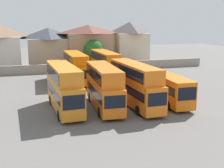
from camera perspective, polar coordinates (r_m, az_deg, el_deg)
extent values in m
plane|color=#605E5B|center=(51.69, -4.91, 1.01)|extent=(140.00, 140.00, 0.00)
cube|color=gray|center=(59.05, -6.54, 3.25)|extent=(56.00, 0.50, 1.80)
cube|color=orange|center=(33.01, -9.33, -1.98)|extent=(2.86, 10.24, 3.18)
cube|color=black|center=(28.07, -7.50, -3.62)|extent=(2.17, 0.17, 1.43)
cube|color=black|center=(32.92, -9.36, -1.34)|extent=(2.87, 9.43, 1.00)
cube|color=orange|center=(32.77, -9.55, 2.18)|extent=(2.79, 9.73, 1.61)
cube|color=black|center=(32.77, -9.55, 2.18)|extent=(2.86, 9.22, 1.13)
cylinder|color=black|center=(30.64, -6.10, -5.71)|extent=(0.34, 1.11, 1.10)
cylinder|color=black|center=(30.23, -10.30, -6.09)|extent=(0.34, 1.11, 1.10)
cylinder|color=black|center=(36.55, -8.39, -2.84)|extent=(0.34, 1.11, 1.10)
cylinder|color=black|center=(36.21, -11.91, -3.11)|extent=(0.34, 1.11, 1.10)
cube|color=orange|center=(33.59, -1.58, -1.83)|extent=(3.09, 10.43, 2.90)
cube|color=black|center=(28.63, 0.59, -3.57)|extent=(2.17, 0.21, 1.31)
cube|color=black|center=(33.50, -1.58, -1.25)|extent=(3.08, 9.61, 0.91)
cube|color=orange|center=(33.36, -1.69, 2.12)|extent=(3.01, 9.92, 1.70)
cube|color=black|center=(33.36, -1.69, 2.12)|extent=(3.06, 9.41, 1.19)
cylinder|color=black|center=(31.19, 1.71, -5.32)|extent=(0.37, 1.12, 1.10)
cylinder|color=black|center=(30.70, -2.39, -5.62)|extent=(0.37, 1.12, 1.10)
cylinder|color=black|center=(37.15, -0.89, -2.46)|extent=(0.37, 1.12, 1.10)
cylinder|color=black|center=(36.74, -4.34, -2.66)|extent=(0.37, 1.12, 1.10)
cube|color=orange|center=(34.69, 4.56, -1.29)|extent=(2.68, 11.52, 3.04)
cube|color=black|center=(29.57, 8.94, -3.03)|extent=(2.12, 0.13, 1.37)
cube|color=black|center=(34.61, 4.57, -0.70)|extent=(2.70, 10.60, 0.96)
cube|color=orange|center=(34.49, 4.44, 2.62)|extent=(2.62, 10.95, 1.67)
cube|color=black|center=(34.49, 4.44, 2.62)|extent=(2.70, 10.37, 1.17)
cylinder|color=black|center=(32.40, 8.80, -4.80)|extent=(0.33, 1.11, 1.10)
cylinder|color=black|center=(31.47, 5.20, -5.21)|extent=(0.33, 1.11, 1.10)
cylinder|color=black|center=(38.61, 3.98, -1.93)|extent=(0.33, 1.11, 1.10)
cylinder|color=black|center=(37.84, 0.88, -2.19)|extent=(0.33, 1.11, 1.10)
cube|color=orange|center=(36.78, 10.66, -0.60)|extent=(2.96, 10.51, 3.16)
cube|color=black|center=(32.17, 14.56, -1.91)|extent=(2.14, 0.19, 1.42)
cube|color=black|center=(36.70, 10.68, -0.02)|extent=(2.96, 9.68, 1.00)
cylinder|color=black|center=(34.83, 14.46, -3.85)|extent=(0.36, 1.11, 1.10)
cylinder|color=black|center=(33.84, 11.12, -4.15)|extent=(0.36, 1.11, 1.10)
cylinder|color=black|center=(40.40, 10.12, -1.46)|extent=(0.36, 1.11, 1.10)
cylinder|color=black|center=(39.55, 7.16, -1.66)|extent=(0.36, 1.11, 1.10)
cube|color=orange|center=(48.17, -10.74, 2.23)|extent=(2.95, 10.52, 2.91)
cube|color=black|center=(42.97, -10.22, 1.54)|extent=(2.25, 0.16, 1.31)
cube|color=black|center=(48.12, -10.76, 2.64)|extent=(2.96, 9.69, 0.92)
cylinder|color=black|center=(45.34, -8.88, 0.06)|extent=(0.34, 1.11, 1.10)
cylinder|color=black|center=(45.17, -11.85, -0.10)|extent=(0.34, 1.11, 1.10)
cylinder|color=black|center=(51.66, -9.66, 1.50)|extent=(0.34, 1.11, 1.10)
cylinder|color=black|center=(51.51, -12.27, 1.36)|extent=(0.34, 1.11, 1.10)
cube|color=orange|center=(48.68, -7.11, 2.50)|extent=(2.68, 11.14, 3.00)
cube|color=black|center=(43.20, -5.88, 1.80)|extent=(2.27, 0.10, 1.35)
cube|color=black|center=(48.62, -7.12, 2.92)|extent=(2.71, 10.25, 0.94)
cube|color=orange|center=(48.63, -7.23, 5.16)|extent=(2.63, 10.59, 1.50)
cube|color=black|center=(48.63, -7.23, 5.16)|extent=(2.71, 10.03, 1.05)
cylinder|color=black|center=(45.80, -4.88, 0.28)|extent=(0.31, 1.10, 1.10)
cylinder|color=black|center=(45.39, -7.81, 0.10)|extent=(0.31, 1.10, 1.10)
cylinder|color=black|center=(52.45, -6.42, 1.75)|extent=(0.31, 1.10, 1.10)
cylinder|color=black|center=(52.09, -8.99, 1.61)|extent=(0.31, 1.10, 1.10)
cube|color=orange|center=(49.61, -1.32, 2.73)|extent=(2.55, 11.21, 2.93)
cube|color=black|center=(44.25, 0.68, 2.05)|extent=(2.23, 0.08, 1.32)
cube|color=black|center=(49.56, -1.32, 3.13)|extent=(2.59, 10.32, 0.92)
cube|color=orange|center=(49.56, -1.42, 5.41)|extent=(2.50, 10.65, 1.70)
cube|color=black|center=(49.56, -1.42, 5.41)|extent=(2.59, 10.09, 1.19)
cylinder|color=black|center=(46.92, 1.22, 0.61)|extent=(0.30, 1.10, 1.10)
cylinder|color=black|center=(46.25, -1.52, 0.44)|extent=(0.30, 1.10, 1.10)
cylinder|color=black|center=(53.44, -1.14, 2.02)|extent=(0.30, 1.10, 1.10)
cylinder|color=black|center=(52.85, -3.56, 1.89)|extent=(0.30, 1.10, 1.10)
cube|color=orange|center=(50.47, 2.07, 2.97)|extent=(2.59, 10.96, 3.08)
cube|color=black|center=(45.32, 4.33, 2.37)|extent=(2.24, 0.09, 1.39)
cube|color=black|center=(50.41, 2.08, 3.38)|extent=(2.63, 10.08, 0.97)
cylinder|color=black|center=(47.97, 4.70, 0.82)|extent=(0.30, 1.10, 1.10)
cylinder|color=black|center=(47.18, 2.05, 0.66)|extent=(0.30, 1.10, 1.10)
cylinder|color=black|center=(54.23, 2.07, 2.16)|extent=(0.30, 1.10, 1.10)
cylinder|color=black|center=(53.53, -0.30, 2.04)|extent=(0.30, 1.10, 1.10)
cube|color=silver|center=(65.27, -20.96, 5.63)|extent=(7.87, 6.61, 6.91)
cube|color=tan|center=(65.83, -12.28, 5.98)|extent=(8.69, 7.72, 6.40)
pyramid|color=#3D424C|center=(65.53, -12.46, 9.74)|extent=(9.12, 8.11, 2.27)
cube|color=#9E7A60|center=(65.37, -4.64, 6.64)|extent=(9.49, 6.69, 7.46)
pyramid|color=brown|center=(65.10, -4.71, 10.72)|extent=(9.97, 7.03, 1.83)
cube|color=beige|center=(69.14, 3.45, 6.91)|extent=(7.33, 7.26, 7.36)
pyramid|color=#514C4C|center=(68.87, 3.50, 11.03)|extent=(7.70, 7.62, 2.56)
cylinder|color=brown|center=(62.19, -3.56, 4.08)|extent=(0.59, 0.59, 2.52)
sphere|color=#235B23|center=(61.87, -3.59, 6.63)|extent=(4.35, 4.35, 4.35)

